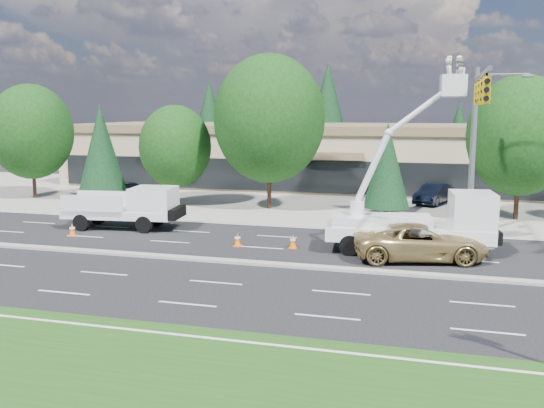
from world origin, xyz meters
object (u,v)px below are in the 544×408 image
(utility_pickup, at_px, (128,211))
(signal_mast, at_px, (477,125))
(minivan, at_px, (420,242))
(bucket_truck, at_px, (423,213))

(utility_pickup, bearing_deg, signal_mast, -3.13)
(signal_mast, height_order, minivan, signal_mast)
(utility_pickup, xyz_separation_m, bucket_truck, (16.47, -1.58, 0.92))
(utility_pickup, distance_m, minivan, 16.73)
(utility_pickup, xyz_separation_m, minivan, (16.45, -3.06, -0.17))
(signal_mast, relative_size, bucket_truck, 1.10)
(signal_mast, xyz_separation_m, minivan, (-2.40, -4.24, -5.22))
(signal_mast, xyz_separation_m, utility_pickup, (-18.85, -1.18, -5.05))
(signal_mast, bearing_deg, minivan, -119.48)
(signal_mast, distance_m, minivan, 7.14)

